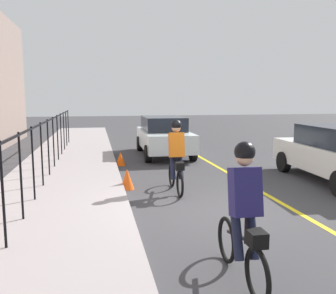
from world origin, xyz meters
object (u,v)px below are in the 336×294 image
Objects in this scene: traffic_cone_near at (120,159)px; traffic_cone_far at (127,179)px; cyclist_follow at (244,214)px; parked_sedan_rear at (164,135)px; cyclist_lead at (176,157)px.

traffic_cone_far is (-3.33, 0.05, 0.04)m from traffic_cone_near.
cyclist_follow is 3.39× the size of traffic_cone_far.
parked_sedan_rear is (10.30, -0.94, -0.09)m from cyclist_follow.
cyclist_follow is at bearing -168.42° from traffic_cone_far.
cyclist_follow is 10.34m from parked_sedan_rear.
cyclist_follow is 8.44m from traffic_cone_near.
traffic_cone_near is 3.33m from traffic_cone_far.
cyclist_follow reaches higher than parked_sedan_rear.
cyclist_lead is at bearing -164.09° from traffic_cone_near.
cyclist_follow is at bearing -4.10° from parked_sedan_rear.
traffic_cone_far is at bearing 12.91° from cyclist_follow.
traffic_cone_near is (3.91, 1.12, -0.68)m from cyclist_lead.
cyclist_lead and cyclist_follow have the same top height.
parked_sedan_rear is 8.25× the size of traffic_cone_far.
traffic_cone_far is at bearing 64.78° from cyclist_lead.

